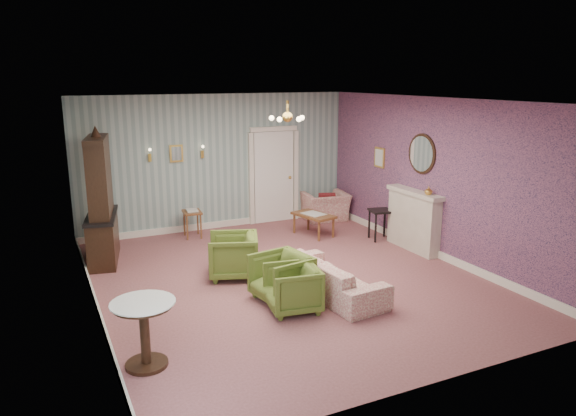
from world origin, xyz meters
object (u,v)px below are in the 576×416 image
wingback_chair (325,202)px  olive_chair_c (233,253)px  olive_chair_a (293,286)px  pedestal_table (145,334)px  fireplace (413,220)px  coffee_table (313,224)px  olive_chair_b (281,275)px  dresser (100,197)px  side_table_black (380,225)px  sofa_chintz (333,271)px

wingback_chair → olive_chair_c: bearing=46.5°
olive_chair_a → pedestal_table: pedestal_table is taller
olive_chair_c → fireplace: size_ratio=0.58×
fireplace → coffee_table: size_ratio=1.54×
olive_chair_a → wingback_chair: wingback_chair is taller
olive_chair_b → dresser: bearing=-153.9°
wingback_chair → coffee_table: bearing=57.5°
coffee_table → side_table_black: size_ratio=1.44×
side_table_black → pedestal_table: 6.07m
wingback_chair → fireplace: bearing=107.3°
side_table_black → fireplace: bearing=-74.9°
fireplace → olive_chair_a: bearing=-155.2°
fireplace → pedestal_table: fireplace is taller
olive_chair_c → coffee_table: bearing=144.0°
olive_chair_c → coffee_table: 2.82m
olive_chair_b → sofa_chintz: size_ratio=0.40×
olive_chair_a → dresser: bearing=-138.9°
olive_chair_c → fireplace: 3.63m
sofa_chintz → pedestal_table: bearing=101.7°
olive_chair_b → fireplace: bearing=98.7°
olive_chair_a → olive_chair_b: (0.02, 0.42, 0.02)m
olive_chair_c → fireplace: fireplace is taller
olive_chair_a → olive_chair_c: bearing=-160.7°
dresser → side_table_black: bearing=-0.3°
wingback_chair → olive_chair_b: bearing=60.5°
sofa_chintz → fireplace: (2.51, 1.26, 0.20)m
dresser → olive_chair_b: bearing=-42.7°
dresser → coffee_table: size_ratio=2.62×
olive_chair_c → coffee_table: size_ratio=0.89×
fireplace → side_table_black: (-0.21, 0.78, -0.26)m
olive_chair_c → dresser: size_ratio=0.34×
olive_chair_c → fireplace: bearing=108.9°
dresser → fireplace: (5.46, -1.85, -0.61)m
olive_chair_c → side_table_black: olive_chair_c is taller
olive_chair_a → pedestal_table: bearing=-64.7°
olive_chair_b → wingback_chair: bearing=132.8°
olive_chair_a → sofa_chintz: sofa_chintz is taller
olive_chair_c → pedestal_table: 2.96m
coffee_table → pedestal_table: (-4.23, -3.83, 0.17)m
dresser → pedestal_table: size_ratio=2.97×
olive_chair_b → pedestal_table: (-2.21, -1.06, 0.01)m
olive_chair_b → fireplace: (3.30, 1.11, 0.19)m
olive_chair_a → side_table_black: bearing=135.4°
side_table_black → pedestal_table: pedestal_table is taller
olive_chair_c → pedestal_table: size_ratio=1.01×
olive_chair_c → dresser: bearing=-113.3°
olive_chair_b → fireplace: 3.49m
wingback_chair → coffee_table: size_ratio=1.08×
sofa_chintz → olive_chair_a: bearing=103.1°
wingback_chair → pedestal_table: (-5.07, -4.82, -0.03)m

